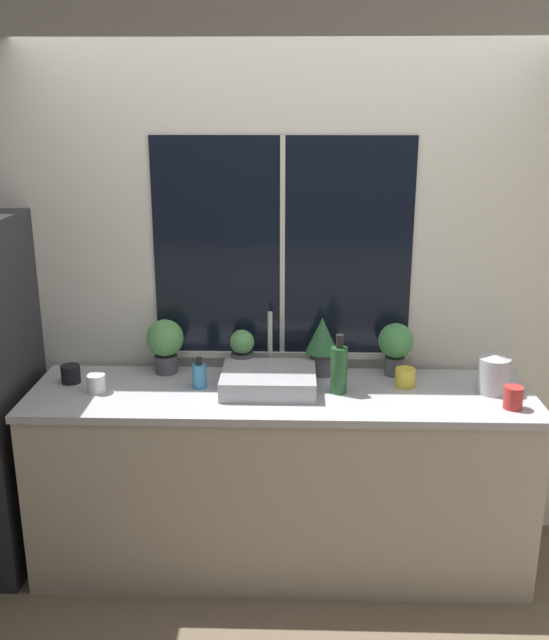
% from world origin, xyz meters
% --- Properties ---
extents(ground_plane, '(14.00, 14.00, 0.00)m').
position_xyz_m(ground_plane, '(0.00, 0.00, 0.00)').
color(ground_plane, brown).
extents(wall_back, '(8.00, 0.09, 2.70)m').
position_xyz_m(wall_back, '(0.00, 0.68, 1.35)').
color(wall_back, silver).
rests_on(wall_back, ground_plane).
extents(counter, '(2.36, 0.63, 0.92)m').
position_xyz_m(counter, '(0.00, 0.30, 0.46)').
color(counter, '#B2A893').
rests_on(counter, ground_plane).
extents(sink, '(0.44, 0.41, 0.32)m').
position_xyz_m(sink, '(-0.06, 0.34, 0.96)').
color(sink, '#ADADB2').
rests_on(sink, counter).
extents(potted_plant_far_left, '(0.18, 0.18, 0.27)m').
position_xyz_m(potted_plant_far_left, '(-0.58, 0.54, 1.08)').
color(potted_plant_far_left, '#4C4C51').
rests_on(potted_plant_far_left, counter).
extents(potted_plant_center_left, '(0.12, 0.12, 0.23)m').
position_xyz_m(potted_plant_center_left, '(-0.20, 0.54, 1.03)').
color(potted_plant_center_left, '#4C4C51').
rests_on(potted_plant_center_left, counter).
extents(potted_plant_center_right, '(0.16, 0.16, 0.29)m').
position_xyz_m(potted_plant_center_right, '(0.20, 0.54, 1.08)').
color(potted_plant_center_right, '#4C4C51').
rests_on(potted_plant_center_right, counter).
extents(potted_plant_far_right, '(0.17, 0.17, 0.26)m').
position_xyz_m(potted_plant_far_right, '(0.56, 0.54, 1.08)').
color(potted_plant_far_right, '#4C4C51').
rests_on(potted_plant_far_right, counter).
extents(soap_bottle, '(0.07, 0.07, 0.15)m').
position_xyz_m(soap_bottle, '(-0.39, 0.35, 0.98)').
color(soap_bottle, teal).
rests_on(soap_bottle, counter).
extents(bottle_tall, '(0.08, 0.08, 0.28)m').
position_xyz_m(bottle_tall, '(0.27, 0.30, 1.03)').
color(bottle_tall, '#235128').
rests_on(bottle_tall, counter).
extents(mug_yellow, '(0.09, 0.09, 0.09)m').
position_xyz_m(mug_yellow, '(0.59, 0.39, 0.96)').
color(mug_yellow, gold).
rests_on(mug_yellow, counter).
extents(mug_red, '(0.08, 0.08, 0.10)m').
position_xyz_m(mug_red, '(1.03, 0.14, 0.97)').
color(mug_red, '#B72D28').
rests_on(mug_red, counter).
extents(mug_black, '(0.09, 0.09, 0.09)m').
position_xyz_m(mug_black, '(-1.01, 0.39, 0.96)').
color(mug_black, black).
rests_on(mug_black, counter).
extents(mug_white, '(0.09, 0.09, 0.09)m').
position_xyz_m(mug_white, '(-0.86, 0.28, 0.96)').
color(mug_white, white).
rests_on(mug_white, counter).
extents(kettle, '(0.15, 0.15, 0.19)m').
position_xyz_m(kettle, '(0.99, 0.33, 1.01)').
color(kettle, '#B2B2B7').
rests_on(kettle, counter).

